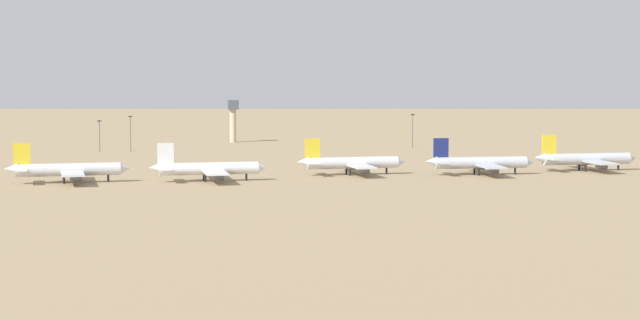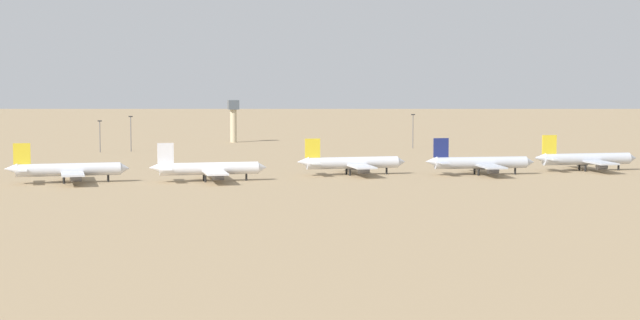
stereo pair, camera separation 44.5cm
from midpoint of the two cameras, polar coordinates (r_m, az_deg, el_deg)
name	(u,v)px [view 2 (the right image)]	position (r m, az deg, el deg)	size (l,w,h in m)	color
ground	(342,174)	(363.95, 1.20, -0.74)	(4000.00, 4000.00, 0.00)	#9E8460
ridge_west	(140,75)	(1437.70, -9.48, 4.46)	(407.97, 367.78, 60.55)	slate
ridge_center	(511,47)	(1443.13, 10.06, 5.90)	(391.72, 305.97, 133.29)	slate
parked_jet_yellow_0	(67,170)	(343.14, -13.17, -0.50)	(38.05, 31.91, 12.59)	silver
parked_jet_white_1	(208,169)	(340.53, -5.90, -0.46)	(37.13, 31.03, 12.31)	white
parked_jet_yellow_2	(351,163)	(359.98, 1.71, -0.15)	(37.40, 31.27, 12.39)	silver
parked_jet_navy_3	(480,163)	(364.00, 8.47, -0.15)	(37.75, 31.81, 12.46)	silver
parked_jet_yellow_4	(586,159)	(385.81, 13.88, 0.05)	(38.25, 31.99, 12.67)	silver
control_tower	(233,117)	(527.57, -4.57, 2.29)	(5.20, 5.20, 20.66)	#C6B793
light_pole_west	(413,128)	(487.59, 4.96, 1.67)	(1.80, 0.50, 15.42)	#59595E
light_pole_mid	(131,131)	(471.58, -9.94, 1.52)	(1.80, 0.50, 15.46)	#59595E
light_pole_east	(100,134)	(470.25, -11.52, 1.38)	(1.80, 0.50, 13.71)	#59595E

